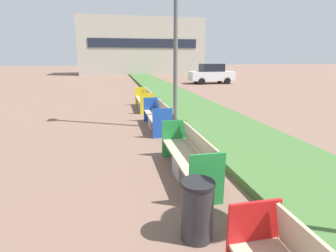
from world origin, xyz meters
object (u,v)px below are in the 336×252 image
object	(u,v)px
bench_blue_frame	(158,118)
parked_car_distant	(211,74)
street_lamp_post	(176,3)
bench_yellow_frame	(145,101)
litter_bin	(197,210)
bench_green_frame	(189,159)

from	to	relation	value
bench_blue_frame	parked_car_distant	world-z (taller)	parked_car_distant
bench_blue_frame	street_lamp_post	size ratio (longest dim) A/B	0.31
street_lamp_post	bench_yellow_frame	bearing A→B (deg)	99.09
street_lamp_post	bench_blue_frame	bearing A→B (deg)	169.81
bench_blue_frame	bench_yellow_frame	distance (m)	3.70
parked_car_distant	street_lamp_post	bearing A→B (deg)	-114.32
parked_car_distant	bench_yellow_frame	bearing A→B (deg)	-123.30
bench_blue_frame	litter_bin	distance (m)	5.87
bench_yellow_frame	street_lamp_post	size ratio (longest dim) A/B	0.32
street_lamp_post	parked_car_distant	xyz separation A→B (m)	(7.22, 15.31, -3.19)
bench_blue_frame	parked_car_distant	distance (m)	17.11
litter_bin	street_lamp_post	world-z (taller)	street_lamp_post
bench_blue_frame	street_lamp_post	world-z (taller)	street_lamp_post
bench_yellow_frame	street_lamp_post	world-z (taller)	street_lamp_post
bench_green_frame	bench_yellow_frame	xyz separation A→B (m)	(-0.00, 7.62, -0.00)
bench_blue_frame	parked_car_distant	bearing A→B (deg)	62.74
bench_blue_frame	street_lamp_post	bearing A→B (deg)	-10.19
parked_car_distant	bench_green_frame	bearing A→B (deg)	-111.33
bench_blue_frame	parked_car_distant	xyz separation A→B (m)	(7.83, 15.20, 0.54)
bench_blue_frame	litter_bin	bearing A→B (deg)	-94.39
street_lamp_post	parked_car_distant	distance (m)	17.23
bench_blue_frame	street_lamp_post	xyz separation A→B (m)	(0.61, -0.11, 3.73)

